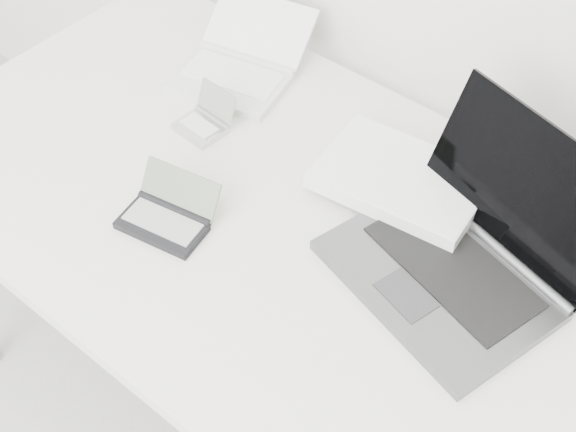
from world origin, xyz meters
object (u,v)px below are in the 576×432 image
Objects in this scene: palmtop_charcoal at (167,216)px; desk at (316,252)px; laptop_large at (437,222)px; netbook_open_white at (238,66)px.

desk is at bearing 22.93° from palmtop_charcoal.
laptop_large reaches higher than desk.
netbook_open_white is (-0.40, 0.24, 0.07)m from desk.
netbook_open_white reaches higher than desk.
desk is 0.27m from palmtop_charcoal.
laptop_large is at bearing 25.01° from palmtop_charcoal.
laptop_large is 1.73× the size of netbook_open_white.
palmtop_charcoal reaches higher than desk.
netbook_open_white is at bearing 148.61° from desk.
laptop_large is 0.46m from palmtop_charcoal.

